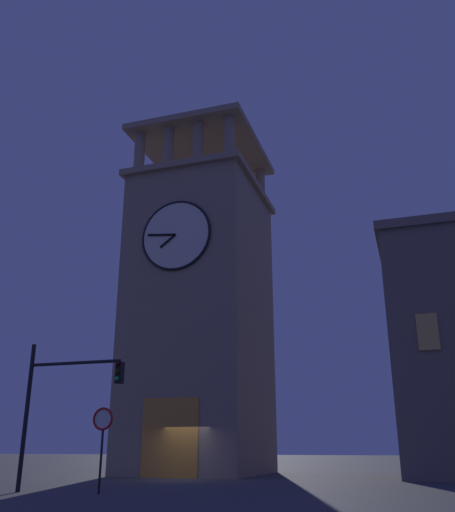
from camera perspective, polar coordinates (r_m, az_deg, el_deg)
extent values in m
plane|color=#424247|center=(29.31, -5.25, -21.85)|extent=(200.00, 200.00, 0.00)
cube|color=gray|center=(35.60, -2.70, -6.97)|extent=(7.36, 8.69, 17.82)
cube|color=gray|center=(38.55, -2.49, 6.40)|extent=(7.96, 9.29, 0.40)
cylinder|color=gray|center=(35.31, 0.15, 12.00)|extent=(0.70, 0.70, 2.93)
cylinder|color=gray|center=(35.91, -3.03, 11.46)|extent=(0.70, 0.70, 2.93)
cylinder|color=gray|center=(36.62, -6.08, 10.90)|extent=(0.70, 0.70, 2.93)
cylinder|color=gray|center=(37.42, -9.00, 10.34)|extent=(0.70, 0.70, 2.93)
cylinder|color=gray|center=(41.64, 3.37, 6.92)|extent=(0.70, 0.70, 2.93)
cylinder|color=gray|center=(42.15, 0.66, 6.55)|extent=(0.70, 0.70, 2.93)
cylinder|color=gray|center=(42.76, -1.98, 6.18)|extent=(0.70, 0.70, 2.93)
cylinder|color=gray|center=(43.45, -4.54, 5.80)|extent=(0.70, 0.70, 2.93)
cube|color=gray|center=(40.09, -2.42, 10.69)|extent=(7.96, 9.29, 0.40)
cylinder|color=black|center=(40.90, -2.39, 12.62)|extent=(0.12, 0.12, 2.76)
cylinder|color=silver|center=(32.95, -5.30, 2.13)|extent=(4.24, 0.12, 4.24)
torus|color=black|center=(32.93, -5.31, 2.14)|extent=(4.40, 0.16, 4.40)
cube|color=black|center=(32.92, -6.14, 1.54)|extent=(1.01, 0.06, 0.79)
cube|color=black|center=(33.24, -6.78, 2.17)|extent=(1.80, 0.06, 0.31)
cube|color=orange|center=(30.84, -5.88, -17.97)|extent=(3.20, 0.24, 4.00)
cube|color=#E0B259|center=(29.20, 19.83, -7.31)|extent=(1.00, 0.12, 1.80)
cylinder|color=black|center=(22.32, -19.92, -15.09)|extent=(0.16, 0.16, 5.18)
cylinder|color=black|center=(21.41, -15.36, -10.52)|extent=(3.72, 0.12, 0.12)
cube|color=black|center=(20.40, -11.00, -11.66)|extent=(0.22, 0.30, 0.75)
sphere|color=#360505|center=(20.28, -11.20, -10.82)|extent=(0.16, 0.16, 0.16)
sphere|color=#392705|center=(20.25, -11.24, -11.52)|extent=(0.16, 0.16, 0.16)
sphere|color=#18C154|center=(20.22, -11.29, -12.22)|extent=(0.16, 0.16, 0.16)
cylinder|color=black|center=(20.52, -12.81, -19.20)|extent=(0.08, 0.08, 2.51)
cylinder|color=white|center=(20.51, -12.62, -15.98)|extent=(0.70, 0.04, 0.70)
torus|color=red|center=(20.49, -12.65, -15.97)|extent=(0.78, 0.08, 0.78)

